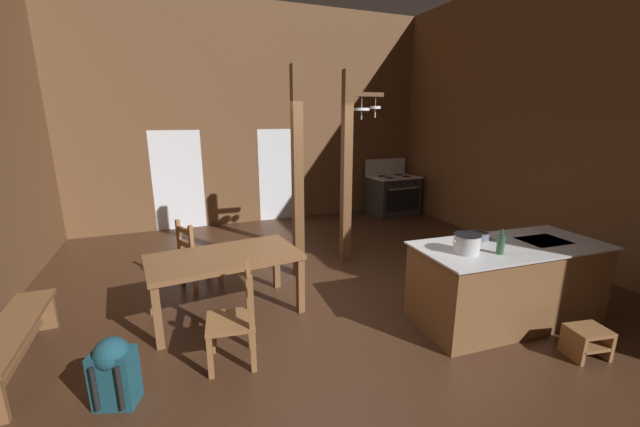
# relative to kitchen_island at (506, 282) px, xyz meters

# --- Properties ---
(ground_plane) EXTENTS (8.49, 9.48, 0.10)m
(ground_plane) POSITION_rel_kitchen_island_xyz_m (-1.63, 0.99, -0.50)
(ground_plane) COLOR #422819
(wall_back) EXTENTS (8.49, 0.14, 4.63)m
(wall_back) POSITION_rel_kitchen_island_xyz_m (-1.63, 5.40, 1.86)
(wall_back) COLOR brown
(wall_back) RESTS_ON ground_plane
(wall_right) EXTENTS (0.14, 9.48, 4.63)m
(wall_right) POSITION_rel_kitchen_island_xyz_m (2.29, 0.99, 1.86)
(wall_right) COLOR brown
(wall_right) RESTS_ON ground_plane
(glazed_door_back_left) EXTENTS (1.00, 0.01, 2.05)m
(glazed_door_back_left) POSITION_rel_kitchen_island_xyz_m (-3.36, 5.32, 0.57)
(glazed_door_back_left) COLOR white
(glazed_door_back_left) RESTS_ON ground_plane
(glazed_panel_back_right) EXTENTS (0.84, 0.01, 2.05)m
(glazed_panel_back_right) POSITION_rel_kitchen_island_xyz_m (-1.25, 5.32, 0.57)
(glazed_panel_back_right) COLOR white
(glazed_panel_back_right) RESTS_ON ground_plane
(kitchen_island) EXTENTS (2.21, 1.08, 0.91)m
(kitchen_island) POSITION_rel_kitchen_island_xyz_m (0.00, 0.00, 0.00)
(kitchen_island) COLOR brown
(kitchen_island) RESTS_ON ground_plane
(stove_range) EXTENTS (1.19, 0.88, 1.32)m
(stove_range) POSITION_rel_kitchen_island_xyz_m (1.48, 4.74, 0.03)
(stove_range) COLOR #2B2B2B
(stove_range) RESTS_ON ground_plane
(support_post_with_pot_rack) EXTENTS (0.66, 0.24, 2.98)m
(support_post_with_pot_rack) POSITION_rel_kitchen_island_xyz_m (-0.90, 2.34, 1.14)
(support_post_with_pot_rack) COLOR brown
(support_post_with_pot_rack) RESTS_ON ground_plane
(support_post_center) EXTENTS (0.14, 0.14, 2.98)m
(support_post_center) POSITION_rel_kitchen_island_xyz_m (-1.81, 2.10, 1.03)
(support_post_center) COLOR brown
(support_post_center) RESTS_ON ground_plane
(step_stool) EXTENTS (0.41, 0.34, 0.30)m
(step_stool) POSITION_rel_kitchen_island_xyz_m (0.18, -0.84, -0.28)
(step_stool) COLOR olive
(step_stool) RESTS_ON ground_plane
(dining_table) EXTENTS (1.79, 1.09, 0.74)m
(dining_table) POSITION_rel_kitchen_island_xyz_m (-2.98, 1.32, 0.20)
(dining_table) COLOR brown
(dining_table) RESTS_ON ground_plane
(ladderback_chair_near_window) EXTENTS (0.50, 0.50, 0.95)m
(ladderback_chair_near_window) POSITION_rel_kitchen_island_xyz_m (-3.02, 0.33, -0.00)
(ladderback_chair_near_window) COLOR olive
(ladderback_chair_near_window) RESTS_ON ground_plane
(ladderback_chair_by_post) EXTENTS (0.58, 0.58, 0.95)m
(ladderback_chair_by_post) POSITION_rel_kitchen_island_xyz_m (-3.25, 2.21, -0.00)
(ladderback_chair_by_post) COLOR olive
(ladderback_chair_by_post) RESTS_ON ground_plane
(bench_along_left_wall) EXTENTS (0.37, 1.59, 0.44)m
(bench_along_left_wall) POSITION_rel_kitchen_island_xyz_m (-4.95, 0.96, -0.15)
(bench_along_left_wall) COLOR brown
(bench_along_left_wall) RESTS_ON ground_plane
(backpack) EXTENTS (0.37, 0.36, 0.60)m
(backpack) POSITION_rel_kitchen_island_xyz_m (-4.03, 0.14, -0.14)
(backpack) COLOR #194756
(backpack) RESTS_ON ground_plane
(stockpot_on_counter) EXTENTS (0.34, 0.28, 0.20)m
(stockpot_on_counter) POSITION_rel_kitchen_island_xyz_m (-0.66, -0.02, 0.56)
(stockpot_on_counter) COLOR silver
(stockpot_on_counter) RESTS_ON kitchen_island
(mixing_bowl_on_counter) EXTENTS (0.23, 0.23, 0.08)m
(mixing_bowl_on_counter) POSITION_rel_kitchen_island_xyz_m (-0.19, 0.29, 0.50)
(mixing_bowl_on_counter) COLOR slate
(mixing_bowl_on_counter) RESTS_ON kitchen_island
(bottle_tall_on_counter) EXTENTS (0.08, 0.08, 0.26)m
(bottle_tall_on_counter) POSITION_rel_kitchen_island_xyz_m (-0.36, -0.17, 0.56)
(bottle_tall_on_counter) COLOR #2D5638
(bottle_tall_on_counter) RESTS_ON kitchen_island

